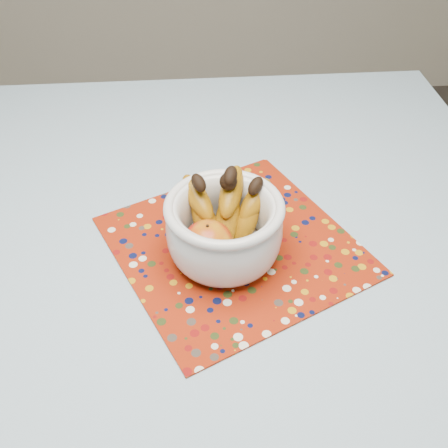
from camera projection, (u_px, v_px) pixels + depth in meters
name	position (u px, v px, depth m)	size (l,w,h in m)	color
table	(192.00, 282.00, 0.99)	(1.20, 1.20, 0.75)	brown
tablecloth	(190.00, 251.00, 0.93)	(1.32, 1.32, 0.01)	#6086A0
placemat	(234.00, 245.00, 0.93)	(0.39, 0.39, 0.00)	maroon
fruit_bowl	(225.00, 221.00, 0.87)	(0.23, 0.21, 0.16)	silver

